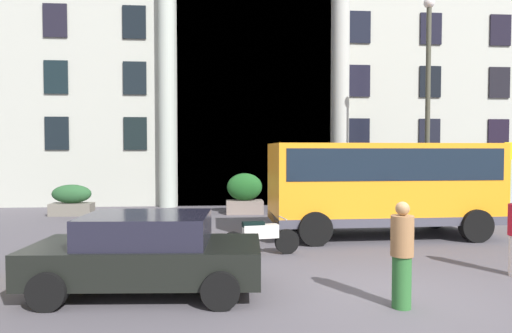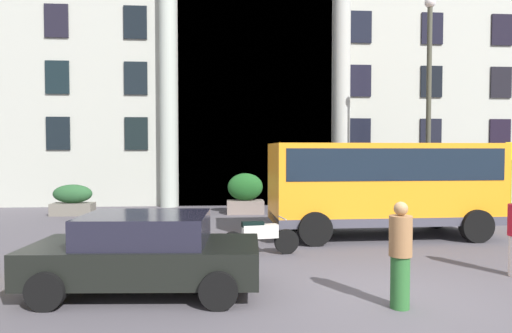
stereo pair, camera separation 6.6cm
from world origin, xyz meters
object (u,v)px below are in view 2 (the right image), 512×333
(orange_minibus, at_px, (382,181))
(pedestrian_woman_with_bag, at_px, (400,255))
(motorcycle_near_kerb, at_px, (258,237))
(hedge_planter_entrance_right, at_px, (245,194))
(scooter_by_planter, at_px, (92,240))
(parked_hatchback_near, at_px, (146,252))
(hedge_planter_east, at_px, (73,200))
(hedge_planter_west, at_px, (327,193))
(lamppost_plaza_centre, at_px, (429,91))
(bus_stop_sign, at_px, (511,173))

(orange_minibus, bearing_deg, pedestrian_woman_with_bag, -108.81)
(orange_minibus, relative_size, motorcycle_near_kerb, 3.38)
(orange_minibus, relative_size, hedge_planter_entrance_right, 4.04)
(scooter_by_planter, bearing_deg, pedestrian_woman_with_bag, -38.48)
(parked_hatchback_near, bearing_deg, scooter_by_planter, 127.06)
(parked_hatchback_near, relative_size, scooter_by_planter, 1.97)
(hedge_planter_east, height_order, scooter_by_planter, hedge_planter_east)
(pedestrian_woman_with_bag, bearing_deg, hedge_planter_west, -168.35)
(hedge_planter_east, bearing_deg, pedestrian_woman_with_bag, -51.46)
(hedge_planter_entrance_right, xyz_separation_m, hedge_planter_east, (-6.68, 0.06, -0.20))
(hedge_planter_entrance_right, height_order, pedestrian_woman_with_bag, pedestrian_woman_with_bag)
(orange_minibus, height_order, hedge_planter_entrance_right, orange_minibus)
(hedge_planter_west, distance_m, scooter_by_planter, 10.21)
(hedge_planter_east, height_order, lamppost_plaza_centre, lamppost_plaza_centre)
(hedge_planter_east, distance_m, hedge_planter_west, 10.00)
(scooter_by_planter, bearing_deg, hedge_planter_entrance_right, 54.83)
(hedge_planter_entrance_right, distance_m, scooter_by_planter, 8.17)
(parked_hatchback_near, height_order, lamppost_plaza_centre, lamppost_plaza_centre)
(hedge_planter_entrance_right, distance_m, hedge_planter_west, 3.31)
(parked_hatchback_near, relative_size, lamppost_plaza_centre, 0.50)
(orange_minibus, xyz_separation_m, hedge_planter_west, (-0.45, 4.98, -0.82))
(hedge_planter_entrance_right, relative_size, hedge_planter_west, 0.87)
(bus_stop_sign, height_order, pedestrian_woman_with_bag, bus_stop_sign)
(hedge_planter_entrance_right, bearing_deg, lamppost_plaza_centre, -11.84)
(scooter_by_planter, bearing_deg, hedge_planter_west, 38.41)
(hedge_planter_entrance_right, relative_size, hedge_planter_east, 1.03)
(bus_stop_sign, relative_size, hedge_planter_entrance_right, 1.74)
(lamppost_plaza_centre, bearing_deg, bus_stop_sign, -32.45)
(motorcycle_near_kerb, bearing_deg, lamppost_plaza_centre, 29.55)
(hedge_planter_east, bearing_deg, motorcycle_near_kerb, -47.04)
(hedge_planter_west, xyz_separation_m, parked_hatchback_near, (-5.54, -9.72, -0.09))
(hedge_planter_entrance_right, bearing_deg, orange_minibus, -52.63)
(hedge_planter_east, bearing_deg, hedge_planter_entrance_right, -0.48)
(scooter_by_planter, distance_m, pedestrian_woman_with_bag, 6.84)
(motorcycle_near_kerb, distance_m, scooter_by_planter, 3.85)
(hedge_planter_east, distance_m, parked_hatchback_near, 10.69)
(motorcycle_near_kerb, bearing_deg, hedge_planter_entrance_right, 79.56)
(orange_minibus, xyz_separation_m, hedge_planter_east, (-10.44, 4.97, -1.05))
(hedge_planter_entrance_right, bearing_deg, parked_hatchback_near, -103.01)
(motorcycle_near_kerb, bearing_deg, hedge_planter_east, 122.77)
(hedge_planter_east, relative_size, pedestrian_woman_with_bag, 0.91)
(hedge_planter_east, bearing_deg, bus_stop_sign, -10.54)
(bus_stop_sign, relative_size, parked_hatchback_near, 0.68)
(scooter_by_planter, height_order, lamppost_plaza_centre, lamppost_plaza_centre)
(pedestrian_woman_with_bag, relative_size, lamppost_plaza_centre, 0.21)
(orange_minibus, height_order, hedge_planter_west, orange_minibus)
(lamppost_plaza_centre, bearing_deg, parked_hatchback_near, -137.58)
(hedge_planter_west, xyz_separation_m, motorcycle_near_kerb, (-3.34, -7.15, -0.35))
(hedge_planter_east, height_order, parked_hatchback_near, parked_hatchback_near)
(orange_minibus, bearing_deg, hedge_planter_entrance_right, 125.81)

